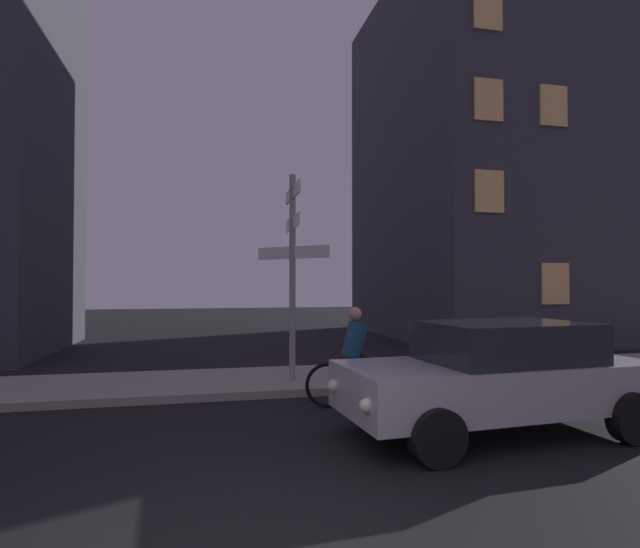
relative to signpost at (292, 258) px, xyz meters
The scene contains 5 objects.
sidewalk_kerb 2.83m from the signpost, 163.80° to the left, with size 40.00×2.57×0.14m, color gray.
signpost is the anchor object (origin of this frame).
car_near_left 4.52m from the signpost, 59.37° to the right, with size 4.30×2.11×1.47m.
cyclist 2.58m from the signpost, 66.01° to the right, with size 1.82×0.36×1.61m.
building_right_block 13.90m from the signpost, 38.17° to the left, with size 10.57×10.02×13.43m.
Camera 1 is at (-0.26, -3.31, 1.97)m, focal length 28.39 mm.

